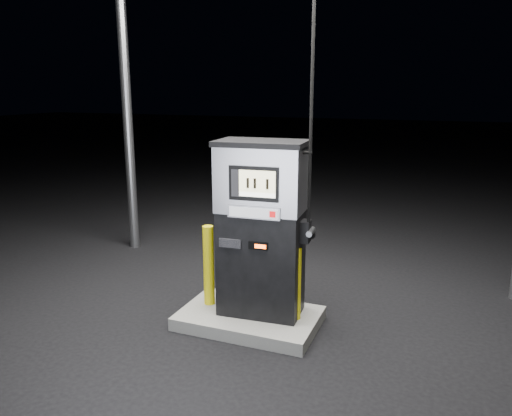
% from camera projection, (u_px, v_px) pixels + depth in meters
% --- Properties ---
extents(ground, '(80.00, 80.00, 0.00)m').
position_uv_depth(ground, '(249.00, 324.00, 5.89)').
color(ground, black).
rests_on(ground, ground).
extents(pump_island, '(1.60, 1.00, 0.15)m').
position_uv_depth(pump_island, '(249.00, 318.00, 5.87)').
color(pump_island, slate).
rests_on(pump_island, ground).
extents(fuel_dispenser, '(1.13, 0.67, 4.17)m').
position_uv_depth(fuel_dispenser, '(262.00, 227.00, 5.64)').
color(fuel_dispenser, black).
rests_on(fuel_dispenser, pump_island).
extents(bollard_left, '(0.15, 0.15, 0.98)m').
position_uv_depth(bollard_left, '(209.00, 265.00, 5.99)').
color(bollard_left, yellow).
rests_on(bollard_left, pump_island).
extents(bollard_right, '(0.13, 0.13, 0.85)m').
position_uv_depth(bollard_right, '(296.00, 284.00, 5.61)').
color(bollard_right, yellow).
rests_on(bollard_right, pump_island).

